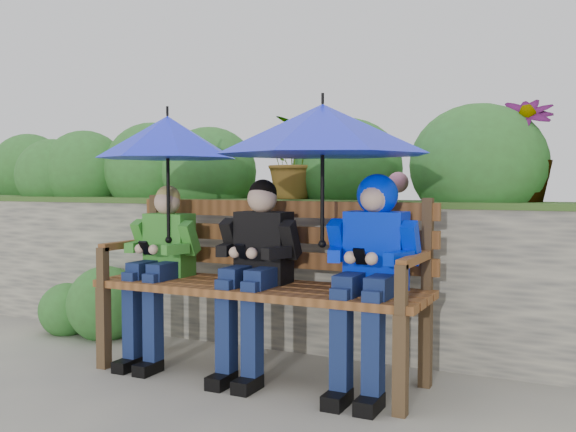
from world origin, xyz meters
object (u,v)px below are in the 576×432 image
at_px(boy_left, 160,260).
at_px(umbrella_right, 323,130).
at_px(umbrella_left, 168,137).
at_px(boy_middle, 256,264).
at_px(boy_right, 371,260).
at_px(park_bench, 264,273).

xyz_separation_m(boy_left, umbrella_right, (1.11, -0.01, 0.78)).
bearing_deg(umbrella_right, umbrella_left, 179.39).
xyz_separation_m(boy_middle, umbrella_right, (0.42, -0.00, 0.77)).
bearing_deg(boy_middle, boy_right, 0.82).
relative_size(park_bench, umbrella_left, 2.30).
xyz_separation_m(park_bench, umbrella_right, (0.42, -0.10, 0.84)).
relative_size(umbrella_left, umbrella_right, 0.73).
height_order(umbrella_left, umbrella_right, umbrella_right).
bearing_deg(umbrella_right, boy_middle, 179.57).
xyz_separation_m(park_bench, umbrella_left, (-0.63, -0.09, 0.83)).
bearing_deg(boy_right, boy_middle, -179.18).
height_order(park_bench, umbrella_right, umbrella_right).
relative_size(boy_left, boy_middle, 0.97).
relative_size(boy_right, umbrella_right, 1.00).
bearing_deg(boy_left, park_bench, 7.46).
bearing_deg(boy_right, boy_left, -179.75).
height_order(boy_right, umbrella_right, umbrella_right).
bearing_deg(boy_right, umbrella_left, -179.91).
relative_size(boy_right, umbrella_left, 1.36).
xyz_separation_m(park_bench, boy_middle, (-0.01, -0.10, 0.07)).
distance_m(park_bench, umbrella_right, 0.94).
xyz_separation_m(boy_middle, boy_right, (0.70, 0.01, 0.05)).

